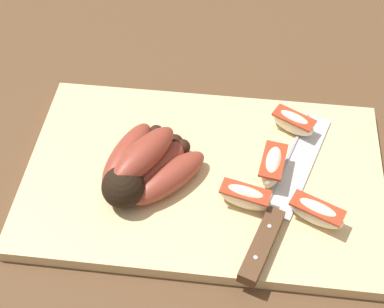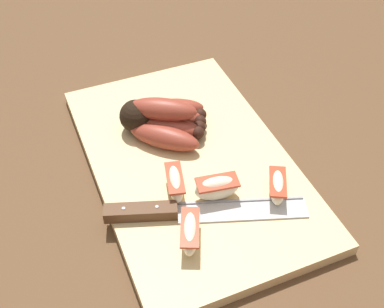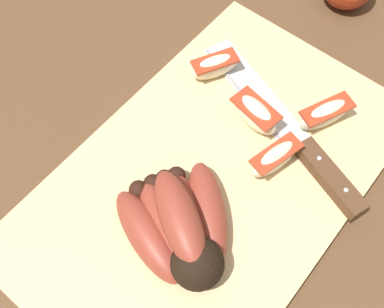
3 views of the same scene
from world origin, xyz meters
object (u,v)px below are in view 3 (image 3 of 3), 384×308
at_px(apple_wedge_middle, 275,158).
at_px(apple_wedge_extra, 215,66).
at_px(banana_bunch, 181,227).
at_px(apple_wedge_far, 255,114).
at_px(chefs_knife, 302,146).
at_px(apple_wedge_near, 326,114).

distance_m(apple_wedge_middle, apple_wedge_extra, 0.14).
xyz_separation_m(banana_bunch, apple_wedge_far, (-0.16, -0.02, -0.00)).
bearing_deg(apple_wedge_extra, chefs_knife, 81.81).
relative_size(apple_wedge_middle, apple_wedge_extra, 1.07).
height_order(banana_bunch, apple_wedge_near, banana_bunch).
height_order(banana_bunch, apple_wedge_middle, banana_bunch).
height_order(apple_wedge_near, apple_wedge_middle, apple_wedge_middle).
bearing_deg(banana_bunch, apple_wedge_far, -172.12).
bearing_deg(banana_bunch, apple_wedge_near, 169.28).
relative_size(chefs_knife, apple_wedge_far, 4.07).
bearing_deg(apple_wedge_near, chefs_knife, 1.25).
distance_m(chefs_knife, apple_wedge_far, 0.07).
xyz_separation_m(banana_bunch, apple_wedge_extra, (-0.19, -0.10, -0.01)).
bearing_deg(apple_wedge_far, apple_wedge_extra, -108.68).
xyz_separation_m(chefs_knife, apple_wedge_middle, (0.04, -0.01, 0.01)).
height_order(apple_wedge_near, apple_wedge_far, apple_wedge_far).
xyz_separation_m(chefs_knife, apple_wedge_extra, (-0.02, -0.14, 0.01)).
bearing_deg(apple_wedge_middle, apple_wedge_near, 171.85).
xyz_separation_m(apple_wedge_near, apple_wedge_extra, (0.03, -0.14, -0.00)).
distance_m(apple_wedge_near, apple_wedge_middle, 0.09).
relative_size(chefs_knife, apple_wedge_middle, 3.94).
height_order(apple_wedge_middle, apple_wedge_extra, apple_wedge_middle).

